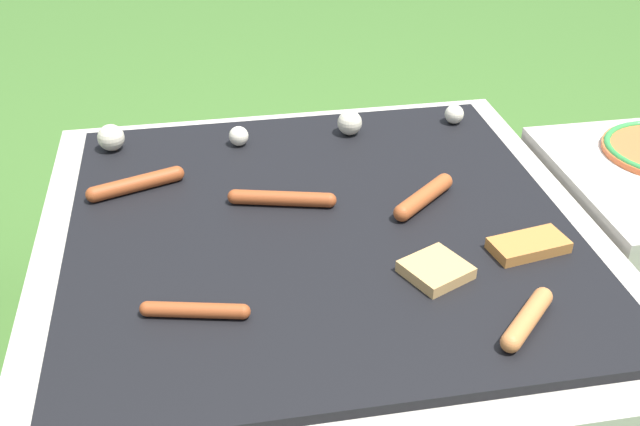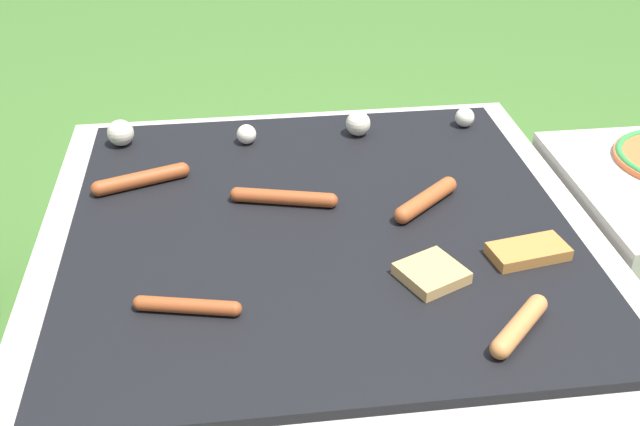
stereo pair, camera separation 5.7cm
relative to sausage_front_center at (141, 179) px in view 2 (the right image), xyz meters
The scene contains 10 objects.
ground_plane 0.55m from the sausage_front_center, 27.79° to the right, with size 14.00×14.00×0.00m, color #3D6628.
grill 0.42m from the sausage_front_center, 27.79° to the right, with size 1.00×1.00×0.40m.
sausage_front_center is the anchor object (origin of this frame).
sausage_back_center 0.54m from the sausage_front_center, 15.25° to the right, with size 0.14×0.12×0.03m.
sausage_mid_left 0.28m from the sausage_front_center, 20.53° to the right, with size 0.20×0.07×0.03m.
sausage_back_left 0.40m from the sausage_front_center, 76.08° to the right, with size 0.16×0.05×0.02m.
sausage_front_left 0.76m from the sausage_front_center, 40.99° to the right, with size 0.12×0.12×0.03m.
bread_slice_right 0.72m from the sausage_front_center, 25.76° to the right, with size 0.14×0.09×0.02m.
bread_slice_left 0.60m from the sausage_front_center, 36.43° to the right, with size 0.12×0.12×0.02m.
mushroom_row 0.32m from the sausage_front_center, 32.53° to the left, with size 0.79×0.07×0.06m.
Camera 2 is at (-0.14, -1.10, 1.13)m, focal length 42.00 mm.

